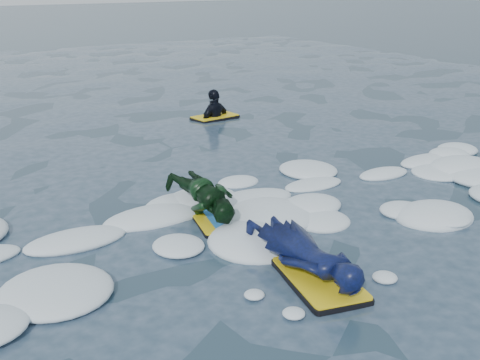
% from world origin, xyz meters
% --- Properties ---
extents(ground, '(120.00, 120.00, 0.00)m').
position_xyz_m(ground, '(0.00, 0.00, 0.00)').
color(ground, '#1C3143').
rests_on(ground, ground).
extents(foam_band, '(12.00, 3.10, 0.30)m').
position_xyz_m(foam_band, '(0.00, 1.03, 0.00)').
color(foam_band, white).
rests_on(foam_band, ground).
extents(prone_woman_unit, '(0.86, 1.76, 0.46)m').
position_xyz_m(prone_woman_unit, '(0.67, -0.74, 0.23)').
color(prone_woman_unit, black).
rests_on(prone_woman_unit, ground).
extents(prone_child_unit, '(0.76, 1.42, 0.54)m').
position_xyz_m(prone_child_unit, '(0.50, 1.17, 0.28)').
color(prone_child_unit, black).
rests_on(prone_child_unit, ground).
extents(waiting_rider_unit, '(1.08, 0.70, 1.51)m').
position_xyz_m(waiting_rider_unit, '(3.29, 6.12, -0.08)').
color(waiting_rider_unit, black).
rests_on(waiting_rider_unit, ground).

